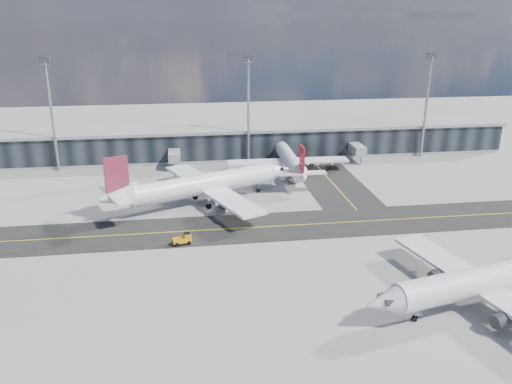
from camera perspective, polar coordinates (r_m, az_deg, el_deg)
The scene contains 9 objects.
ground at distance 92.82m, azimuth 2.87°, elevation -4.89°, with size 300.00×300.00×0.00m, color gray.
taxiway_lanes at distance 103.22m, azimuth 3.90°, elevation -2.31°, with size 180.00×63.00×0.03m.
terminal_concourse at distance 143.00m, azimuth -1.20°, elevation 5.67°, with size 152.00×19.80×8.80m.
floodlight_masts at distance 133.89m, azimuth -0.89°, elevation 9.76°, with size 102.50×0.70×28.90m.
airliner_af at distance 106.73m, azimuth -6.09°, elevation 0.84°, with size 42.43×36.65×13.14m.
airliner_redtail at distance 127.84m, azimuth 3.84°, elevation 3.72°, with size 31.27×36.76×10.92m.
airliner_near at distance 77.49m, azimuth 25.54°, elevation -8.88°, with size 40.35×34.64×12.03m.
baggage_tug at distance 89.58m, azimuth -8.25°, elevation -5.31°, with size 3.47×2.18×2.03m.
service_van at distance 122.14m, azimuth 4.14°, elevation 1.51°, with size 2.17×4.70×1.31m, color white.
Camera 1 is at (-16.34, -82.93, 38.35)m, focal length 35.00 mm.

